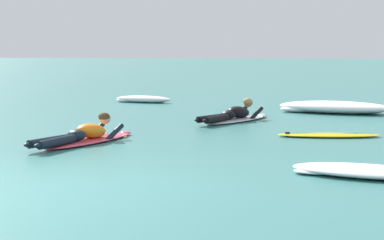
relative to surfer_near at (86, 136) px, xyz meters
The scene contains 7 objects.
ground_plane 6.29m from the surfer_near, 84.82° to the left, with size 120.00×120.00×0.00m, color #387A75.
surfer_near is the anchor object (origin of this frame).
surfer_far 4.37m from the surfer_near, 55.96° to the left, with size 1.71×2.44×0.54m.
drifting_surfboard 4.48m from the surfer_near, 16.78° to the left, with size 1.94×0.67×0.16m.
whitewater_front 7.54m from the surfer_near, 49.83° to the left, with size 3.04×1.88×0.30m.
whitewater_mid_left 5.09m from the surfer_near, 29.39° to the right, with size 2.08×1.33×0.14m.
whitewater_mid_right 8.23m from the surfer_near, 93.15° to the left, with size 1.81×0.94×0.20m.
Camera 1 is at (2.55, -7.82, 1.74)m, focal length 64.04 mm.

